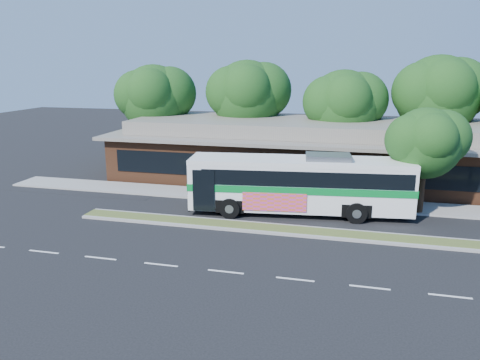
{
  "coord_description": "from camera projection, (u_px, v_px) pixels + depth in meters",
  "views": [
    {
      "loc": [
        2.09,
        -22.85,
        8.76
      ],
      "look_at": [
        -4.4,
        3.18,
        2.0
      ],
      "focal_mm": 35.0,
      "sensor_mm": 36.0,
      "label": 1
    }
  ],
  "objects": [
    {
      "name": "tree_bg_b",
      "position": [
        252.0,
        94.0,
        39.36
      ],
      "size": [
        6.69,
        6.0,
        9.0
      ],
      "color": "black",
      "rests_on": "ground"
    },
    {
      "name": "tree_bg_a",
      "position": [
        159.0,
        97.0,
        40.37
      ],
      "size": [
        6.47,
        5.8,
        8.63
      ],
      "color": "black",
      "rests_on": "ground"
    },
    {
      "name": "sedan",
      "position": [
        152.0,
        171.0,
        35.94
      ],
      "size": [
        4.59,
        2.37,
        1.27
      ],
      "primitive_type": "imported",
      "rotation": [
        0.0,
        0.0,
        1.43
      ],
      "color": "#9FA0A5",
      "rests_on": "ground"
    },
    {
      "name": "median_strip",
      "position": [
        309.0,
        232.0,
        24.68
      ],
      "size": [
        26.0,
        1.1,
        0.15
      ],
      "primitive_type": "cube",
      "color": "#444E21",
      "rests_on": "ground"
    },
    {
      "name": "parking_lot",
      "position": [
        97.0,
        174.0,
        37.76
      ],
      "size": [
        14.0,
        12.0,
        0.01
      ],
      "primitive_type": "cube",
      "color": "black",
      "rests_on": "ground"
    },
    {
      "name": "ground",
      "position": [
        308.0,
        237.0,
        24.13
      ],
      "size": [
        120.0,
        120.0,
        0.0
      ],
      "primitive_type": "plane",
      "color": "black",
      "rests_on": "ground"
    },
    {
      "name": "sidewalk",
      "position": [
        318.0,
        201.0,
        30.14
      ],
      "size": [
        44.0,
        2.6,
        0.12
      ],
      "primitive_type": "cube",
      "color": "gray",
      "rests_on": "ground"
    },
    {
      "name": "tree_bg_d",
      "position": [
        444.0,
        94.0,
        35.77
      ],
      "size": [
        6.91,
        6.2,
        9.37
      ],
      "color": "black",
      "rests_on": "ground"
    },
    {
      "name": "tree_bg_c",
      "position": [
        349.0,
        104.0,
        36.68
      ],
      "size": [
        6.24,
        5.6,
        8.26
      ],
      "color": "black",
      "rests_on": "ground"
    },
    {
      "name": "sidewalk_tree",
      "position": [
        431.0,
        142.0,
        26.86
      ],
      "size": [
        4.57,
        4.1,
        6.29
      ],
      "color": "black",
      "rests_on": "ground"
    },
    {
      "name": "plaza_building",
      "position": [
        327.0,
        151.0,
        35.83
      ],
      "size": [
        33.2,
        11.2,
        4.45
      ],
      "color": "brown",
      "rests_on": "ground"
    },
    {
      "name": "transit_bus",
      "position": [
        300.0,
        181.0,
        27.43
      ],
      "size": [
        13.14,
        4.33,
        3.63
      ],
      "rotation": [
        0.0,
        0.0,
        0.12
      ],
      "color": "white",
      "rests_on": "ground"
    }
  ]
}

